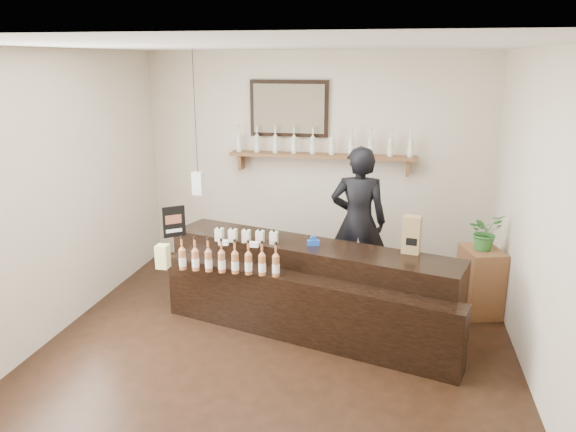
# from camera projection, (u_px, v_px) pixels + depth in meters

# --- Properties ---
(ground) EXTENTS (5.00, 5.00, 0.00)m
(ground) POSITION_uv_depth(u_px,v_px,m) (275.00, 352.00, 5.35)
(ground) COLOR black
(ground) RESTS_ON ground
(room_shell) EXTENTS (5.00, 5.00, 5.00)m
(room_shell) POSITION_uv_depth(u_px,v_px,m) (274.00, 177.00, 4.89)
(room_shell) COLOR beige
(room_shell) RESTS_ON ground
(back_wall_decor) EXTENTS (2.66, 0.96, 1.69)m
(back_wall_decor) POSITION_uv_depth(u_px,v_px,m) (302.00, 135.00, 7.15)
(back_wall_decor) COLOR brown
(back_wall_decor) RESTS_ON ground
(counter) EXTENTS (3.13, 1.68, 1.01)m
(counter) POSITION_uv_depth(u_px,v_px,m) (307.00, 290.00, 5.76)
(counter) COLOR black
(counter) RESTS_ON ground
(promo_sign) EXTENTS (0.20, 0.16, 0.33)m
(promo_sign) POSITION_uv_depth(u_px,v_px,m) (174.00, 222.00, 5.93)
(promo_sign) COLOR black
(promo_sign) RESTS_ON counter
(paper_bag) EXTENTS (0.19, 0.16, 0.37)m
(paper_bag) POSITION_uv_depth(u_px,v_px,m) (412.00, 235.00, 5.44)
(paper_bag) COLOR olive
(paper_bag) RESTS_ON counter
(tape_dispenser) EXTENTS (0.13, 0.08, 0.10)m
(tape_dispenser) POSITION_uv_depth(u_px,v_px,m) (313.00, 242.00, 5.69)
(tape_dispenser) COLOR #1A46B6
(tape_dispenser) RESTS_ON counter
(side_cabinet) EXTENTS (0.49, 0.58, 0.73)m
(side_cabinet) POSITION_uv_depth(u_px,v_px,m) (480.00, 281.00, 6.09)
(side_cabinet) COLOR brown
(side_cabinet) RESTS_ON ground
(potted_plant) EXTENTS (0.47, 0.46, 0.39)m
(potted_plant) POSITION_uv_depth(u_px,v_px,m) (485.00, 232.00, 5.94)
(potted_plant) COLOR #31712D
(potted_plant) RESTS_ON side_cabinet
(shopkeeper) EXTENTS (0.75, 0.51, 1.99)m
(shopkeeper) POSITION_uv_depth(u_px,v_px,m) (359.00, 212.00, 6.43)
(shopkeeper) COLOR black
(shopkeeper) RESTS_ON ground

